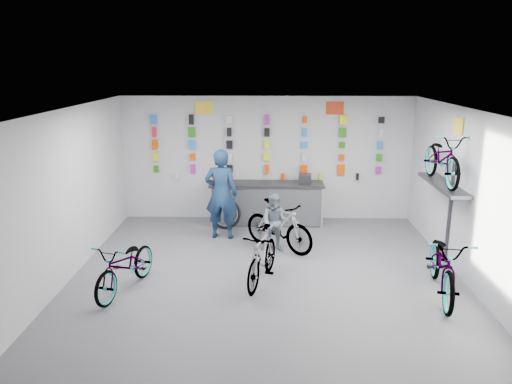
{
  "coord_description": "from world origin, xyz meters",
  "views": [
    {
      "loc": [
        0.01,
        -7.93,
        3.76
      ],
      "look_at": [
        -0.2,
        1.4,
        1.33
      ],
      "focal_mm": 35.0,
      "sensor_mm": 36.0,
      "label": 1
    }
  ],
  "objects_px": {
    "bike_left": "(126,266)",
    "clerk": "(221,194)",
    "bike_center": "(262,256)",
    "bike_right": "(443,264)",
    "bike_service": "(279,226)",
    "counter": "(266,204)",
    "customer": "(275,223)"
  },
  "relations": [
    {
      "from": "bike_right",
      "to": "customer",
      "type": "xyz_separation_m",
      "value": [
        -2.74,
        1.96,
        0.06
      ]
    },
    {
      "from": "bike_center",
      "to": "customer",
      "type": "relative_size",
      "value": 1.36
    },
    {
      "from": "bike_left",
      "to": "clerk",
      "type": "height_order",
      "value": "clerk"
    },
    {
      "from": "bike_center",
      "to": "bike_service",
      "type": "xyz_separation_m",
      "value": [
        0.32,
        1.63,
        0.02
      ]
    },
    {
      "from": "customer",
      "to": "bike_service",
      "type": "bearing_deg",
      "value": 51.26
    },
    {
      "from": "bike_left",
      "to": "clerk",
      "type": "bearing_deg",
      "value": 79.17
    },
    {
      "from": "bike_left",
      "to": "bike_center",
      "type": "bearing_deg",
      "value": 25.2
    },
    {
      "from": "counter",
      "to": "customer",
      "type": "relative_size",
      "value": 2.23
    },
    {
      "from": "bike_service",
      "to": "customer",
      "type": "xyz_separation_m",
      "value": [
        -0.07,
        -0.07,
        0.09
      ]
    },
    {
      "from": "bike_left",
      "to": "clerk",
      "type": "distance_m",
      "value": 3.08
    },
    {
      "from": "bike_service",
      "to": "customer",
      "type": "height_order",
      "value": "customer"
    },
    {
      "from": "bike_right",
      "to": "bike_service",
      "type": "height_order",
      "value": "bike_right"
    },
    {
      "from": "counter",
      "to": "bike_center",
      "type": "height_order",
      "value": "counter"
    },
    {
      "from": "counter",
      "to": "bike_left",
      "type": "bearing_deg",
      "value": -122.22
    },
    {
      "from": "bike_right",
      "to": "bike_service",
      "type": "distance_m",
      "value": 3.35
    },
    {
      "from": "bike_right",
      "to": "clerk",
      "type": "distance_m",
      "value": 4.79
    },
    {
      "from": "counter",
      "to": "bike_service",
      "type": "bearing_deg",
      "value": -81.58
    },
    {
      "from": "bike_left",
      "to": "clerk",
      "type": "xyz_separation_m",
      "value": [
        1.37,
        2.71,
        0.53
      ]
    },
    {
      "from": "bike_center",
      "to": "customer",
      "type": "height_order",
      "value": "customer"
    },
    {
      "from": "counter",
      "to": "bike_center",
      "type": "xyz_separation_m",
      "value": [
        -0.07,
        -3.36,
        0.01
      ]
    },
    {
      "from": "clerk",
      "to": "bike_left",
      "type": "bearing_deg",
      "value": 69.87
    },
    {
      "from": "bike_center",
      "to": "bike_service",
      "type": "distance_m",
      "value": 1.66
    },
    {
      "from": "counter",
      "to": "clerk",
      "type": "relative_size",
      "value": 1.36
    },
    {
      "from": "bike_right",
      "to": "clerk",
      "type": "height_order",
      "value": "clerk"
    },
    {
      "from": "bike_service",
      "to": "bike_center",
      "type": "bearing_deg",
      "value": -150.64
    },
    {
      "from": "bike_left",
      "to": "customer",
      "type": "height_order",
      "value": "customer"
    },
    {
      "from": "counter",
      "to": "clerk",
      "type": "bearing_deg",
      "value": -133.9
    },
    {
      "from": "clerk",
      "to": "customer",
      "type": "distance_m",
      "value": 1.45
    },
    {
      "from": "counter",
      "to": "bike_right",
      "type": "distance_m",
      "value": 4.76
    },
    {
      "from": "bike_center",
      "to": "clerk",
      "type": "height_order",
      "value": "clerk"
    },
    {
      "from": "bike_left",
      "to": "bike_right",
      "type": "bearing_deg",
      "value": 15.63
    },
    {
      "from": "customer",
      "to": "bike_left",
      "type": "bearing_deg",
      "value": -136.15
    }
  ]
}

